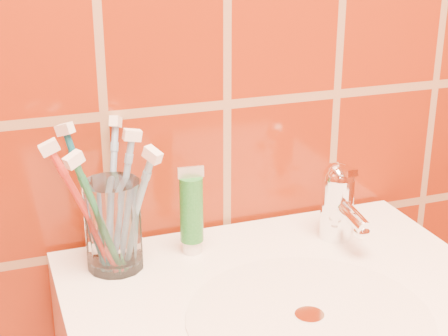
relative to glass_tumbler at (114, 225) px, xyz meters
name	(u,v)px	position (x,y,z in m)	size (l,w,h in m)	color
glass_tumbler	(114,225)	(0.00, 0.00, 0.00)	(0.08, 0.08, 0.13)	white
toothpaste_tube	(192,213)	(0.11, 0.01, 0.00)	(0.04, 0.03, 0.13)	white
faucet	(339,199)	(0.33, -0.03, 0.00)	(0.05, 0.11, 0.12)	white
toothbrush_0	(136,210)	(0.03, -0.02, 0.03)	(0.06, 0.08, 0.19)	#6EA1C4
toothbrush_1	(112,192)	(0.01, 0.04, 0.03)	(0.06, 0.09, 0.20)	#719ACA
toothbrush_2	(89,199)	(-0.03, 0.02, 0.04)	(0.07, 0.07, 0.21)	#0D5973
toothbrush_3	(123,199)	(0.02, 0.01, 0.03)	(0.06, 0.03, 0.20)	#6E98C4
toothbrush_4	(85,210)	(-0.04, -0.01, 0.03)	(0.10, 0.03, 0.20)	red
toothbrush_5	(99,215)	(-0.02, -0.02, 0.03)	(0.08, 0.05, 0.19)	#1B683D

